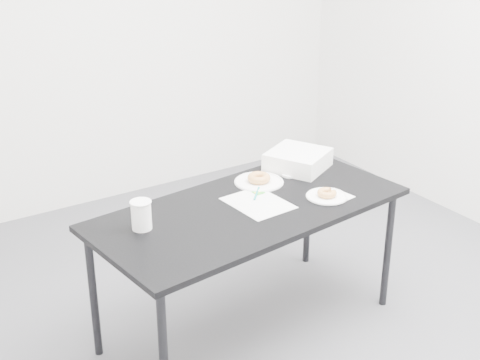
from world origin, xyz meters
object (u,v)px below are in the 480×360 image
pen (257,193)px  plate_near (327,196)px  donut_near (327,193)px  plate_far (259,182)px  bakery_box (298,160)px  table (250,216)px  scorecard (258,203)px  coffee_cup (141,215)px  donut_far (259,178)px

pen → plate_near: bearing=-85.0°
pen → donut_near: 0.35m
pen → plate_far: pen is taller
plate_near → bakery_box: size_ratio=0.70×
table → scorecard: size_ratio=5.11×
scorecard → bakery_box: bakery_box is taller
plate_near → plate_far: (-0.18, 0.34, -0.00)m
scorecard → pen: 0.10m
pen → plate_near: size_ratio=0.71×
plate_far → coffee_cup: 0.75m
table → bakery_box: 0.56m
coffee_cup → donut_far: bearing=10.9°
pen → donut_near: size_ratio=1.51×
plate_near → table: bearing=161.6°
plate_near → plate_far: plate_near is taller
table → pen: size_ratio=11.01×
donut_near → pen: bearing=141.8°
pen → donut_far: bearing=4.6°
plate_far → coffee_cup: size_ratio=1.88×
scorecard → donut_near: bearing=-25.6°
table → pen: (0.10, 0.09, 0.06)m
table → donut_far: 0.30m
coffee_cup → bakery_box: 1.05m
plate_far → donut_far: (0.00, 0.00, 0.02)m
plate_near → coffee_cup: size_ratio=1.51×
pen → bakery_box: size_ratio=0.50×
donut_near → donut_far: size_ratio=0.80×
scorecard → plate_near: size_ratio=1.53×
plate_near → donut_near: bearing=90.0°
table → scorecard: bearing=-2.0°
coffee_cup → donut_near: bearing=-11.9°
bakery_box → scorecard: bearing=-176.9°
plate_near → coffee_cup: 0.94m
donut_far → coffee_cup: coffee_cup is taller
coffee_cup → table: bearing=-7.2°
donut_near → coffee_cup: (-0.92, 0.19, 0.04)m
table → plate_far: 0.29m
plate_near → bakery_box: 0.40m
table → plate_near: 0.40m
plate_far → bakery_box: bakery_box is taller
scorecard → pen: bearing=55.6°
plate_near → donut_far: size_ratio=1.71×
pen → bakery_box: (0.39, 0.17, 0.04)m
scorecard → plate_far: 0.25m
coffee_cup → bakery_box: size_ratio=0.46×
donut_near → coffee_cup: 0.94m
donut_near → bakery_box: bakery_box is taller
donut_near → bakery_box: bearing=73.6°
scorecard → donut_far: size_ratio=2.61×
table → donut_near: donut_near is taller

